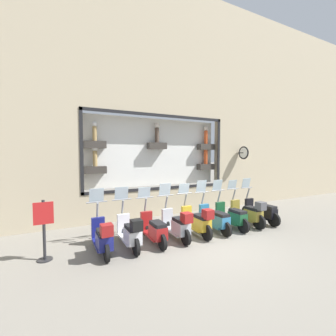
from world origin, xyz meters
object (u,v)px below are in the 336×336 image
at_px(scooter_black_0, 262,211).
at_px(scooter_red_6, 154,229).
at_px(scooter_teal_3, 215,219).
at_px(scooter_silver_5, 177,225).
at_px(scooter_olive_1, 249,213).
at_px(scooter_green_2, 232,216).
at_px(shop_sign_post, 44,228).
at_px(scooter_white_7, 130,232).
at_px(scooter_yellow_4, 198,221).
at_px(scooter_navy_8, 103,237).

relative_size(scooter_black_0, scooter_red_6, 1.01).
xyz_separation_m(scooter_teal_3, scooter_silver_5, (-0.06, 1.51, 0.04)).
distance_m(scooter_teal_3, scooter_silver_5, 1.51).
bearing_deg(scooter_olive_1, scooter_silver_5, 90.15).
distance_m(scooter_olive_1, scooter_green_2, 0.76).
height_order(scooter_olive_1, shop_sign_post, scooter_olive_1).
bearing_deg(scooter_white_7, scooter_yellow_4, -89.89).
relative_size(scooter_green_2, scooter_navy_8, 1.01).
relative_size(scooter_yellow_4, scooter_navy_8, 1.01).
height_order(scooter_teal_3, scooter_silver_5, scooter_teal_3).
xyz_separation_m(scooter_silver_5, scooter_white_7, (-0.00, 1.51, -0.00)).
bearing_deg(scooter_black_0, scooter_navy_8, 90.68).
relative_size(scooter_green_2, scooter_red_6, 1.01).
bearing_deg(scooter_navy_8, scooter_red_6, -87.55).
height_order(scooter_olive_1, scooter_teal_3, scooter_teal_3).
bearing_deg(scooter_white_7, scooter_olive_1, -89.88).
bearing_deg(shop_sign_post, scooter_white_7, -97.30).
bearing_deg(scooter_red_6, scooter_green_2, -89.88).
relative_size(scooter_yellow_4, scooter_red_6, 1.01).
bearing_deg(scooter_green_2, scooter_yellow_4, 92.41).
bearing_deg(scooter_black_0, scooter_silver_5, 91.02).
height_order(scooter_olive_1, scooter_navy_8, scooter_navy_8).
distance_m(scooter_green_2, scooter_yellow_4, 1.51).
xyz_separation_m(scooter_yellow_4, scooter_silver_5, (-0.00, 0.75, -0.01)).
xyz_separation_m(scooter_olive_1, scooter_navy_8, (-0.01, 5.27, -0.02)).
bearing_deg(scooter_olive_1, scooter_black_0, -85.52).
distance_m(scooter_teal_3, scooter_navy_8, 3.77).
bearing_deg(scooter_red_6, scooter_teal_3, -89.86).
bearing_deg(scooter_teal_3, scooter_olive_1, -92.17).
bearing_deg(scooter_yellow_4, scooter_black_0, -88.78).
height_order(scooter_silver_5, scooter_white_7, scooter_silver_5).
xyz_separation_m(scooter_black_0, scooter_olive_1, (-0.06, 0.75, 0.04)).
xyz_separation_m(scooter_green_2, scooter_red_6, (-0.01, 3.01, -0.02)).
distance_m(scooter_olive_1, scooter_teal_3, 1.51).
height_order(scooter_silver_5, shop_sign_post, scooter_silver_5).
relative_size(scooter_black_0, scooter_teal_3, 1.00).
height_order(scooter_black_0, shop_sign_post, scooter_black_0).
bearing_deg(scooter_silver_5, shop_sign_post, 85.76).
bearing_deg(scooter_silver_5, scooter_teal_3, -87.54).
height_order(scooter_black_0, scooter_green_2, scooter_green_2).
bearing_deg(scooter_black_0, scooter_white_7, 90.75).
distance_m(scooter_black_0, scooter_red_6, 4.52).
xyz_separation_m(scooter_white_7, scooter_navy_8, (-0.00, 0.75, -0.01)).
height_order(scooter_teal_3, scooter_yellow_4, scooter_teal_3).
xyz_separation_m(scooter_olive_1, scooter_red_6, (0.05, 3.77, -0.07)).
height_order(scooter_black_0, scooter_silver_5, scooter_black_0).
bearing_deg(scooter_navy_8, scooter_yellow_4, -89.86).
distance_m(scooter_black_0, scooter_olive_1, 0.76).
xyz_separation_m(scooter_silver_5, shop_sign_post, (0.27, 3.62, 0.34)).
distance_m(scooter_yellow_4, shop_sign_post, 4.39).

